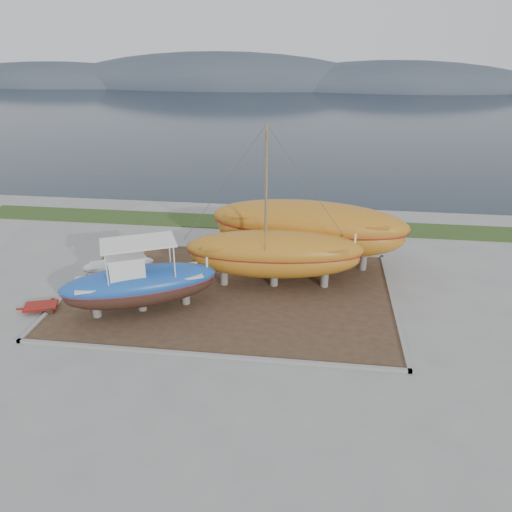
% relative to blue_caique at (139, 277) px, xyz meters
% --- Properties ---
extents(ground, '(140.00, 140.00, 0.00)m').
position_rel_blue_caique_xyz_m(ground, '(4.23, -1.55, -2.00)').
color(ground, gray).
rests_on(ground, ground).
extents(dirt_patch, '(18.00, 12.00, 0.06)m').
position_rel_blue_caique_xyz_m(dirt_patch, '(4.23, 2.45, -1.97)').
color(dirt_patch, '#422D1E').
rests_on(dirt_patch, ground).
extents(curb_frame, '(18.60, 12.60, 0.15)m').
position_rel_blue_caique_xyz_m(curb_frame, '(4.23, 2.45, -1.93)').
color(curb_frame, gray).
rests_on(curb_frame, ground).
extents(grass_strip, '(44.00, 3.00, 0.08)m').
position_rel_blue_caique_xyz_m(grass_strip, '(4.23, 13.95, -1.96)').
color(grass_strip, '#284219').
rests_on(grass_strip, ground).
extents(sea, '(260.00, 100.00, 0.04)m').
position_rel_blue_caique_xyz_m(sea, '(4.23, 68.45, -2.00)').
color(sea, black).
rests_on(sea, ground).
extents(mountain_ridge, '(200.00, 36.00, 20.00)m').
position_rel_blue_caique_xyz_m(mountain_ridge, '(4.23, 123.45, -2.00)').
color(mountain_ridge, '#333D49').
rests_on(mountain_ridge, ground).
extents(blue_caique, '(8.38, 5.63, 3.88)m').
position_rel_blue_caique_xyz_m(blue_caique, '(0.00, 0.00, 0.00)').
color(blue_caique, '#1C52B0').
rests_on(blue_caique, dirt_patch).
extents(white_dinghy, '(4.42, 3.04, 1.24)m').
position_rel_blue_caique_xyz_m(white_dinghy, '(-2.58, 3.38, -1.32)').
color(white_dinghy, white).
rests_on(white_dinghy, dirt_patch).
extents(orange_sailboat, '(10.33, 3.77, 9.24)m').
position_rel_blue_caique_xyz_m(orange_sailboat, '(6.67, 3.71, 2.68)').
color(orange_sailboat, '#AD6A1A').
rests_on(orange_sailboat, dirt_patch).
extents(orange_bare_hull, '(12.53, 4.93, 4.00)m').
position_rel_blue_caique_xyz_m(orange_bare_hull, '(8.44, 6.92, 0.06)').
color(orange_bare_hull, '#AD6A1A').
rests_on(orange_bare_hull, dirt_patch).
extents(red_trailer, '(2.75, 1.97, 0.35)m').
position_rel_blue_caique_xyz_m(red_trailer, '(-5.36, -0.70, -1.83)').
color(red_trailer, maroon).
rests_on(red_trailer, ground).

